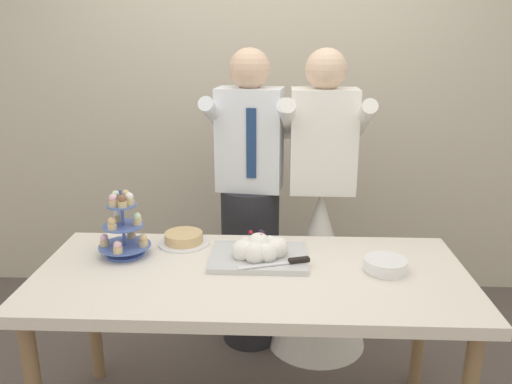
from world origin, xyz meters
TOP-DOWN VIEW (x-y plane):
  - rear_wall at (0.00, 1.47)m, footprint 5.20×0.10m
  - dessert_table at (0.00, 0.00)m, footprint 1.80×0.80m
  - cupcake_stand at (-0.57, 0.14)m, footprint 0.23×0.23m
  - main_cake_tray at (0.03, 0.11)m, footprint 0.43×0.31m
  - plate_stack at (0.56, 0.02)m, footprint 0.18×0.18m
  - round_cake at (-0.33, 0.28)m, footprint 0.24×0.24m
  - person_groom at (-0.04, 0.71)m, footprint 0.51×0.54m
  - person_bride at (0.34, 0.69)m, footprint 0.56×0.56m

SIDE VIEW (x-z plane):
  - person_bride at x=0.34m, z-range -0.25..1.41m
  - dessert_table at x=0.00m, z-range 0.31..1.09m
  - person_groom at x=-0.04m, z-range -0.08..1.58m
  - round_cake at x=-0.33m, z-range 0.77..0.83m
  - plate_stack at x=0.56m, z-range 0.77..0.83m
  - main_cake_tray at x=0.03m, z-range 0.75..0.88m
  - cupcake_stand at x=-0.57m, z-range 0.75..1.06m
  - rear_wall at x=0.00m, z-range 0.00..2.90m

